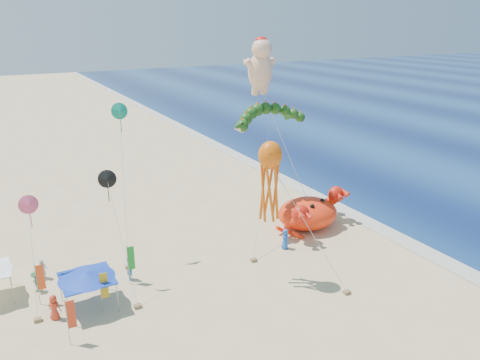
# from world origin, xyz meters

# --- Properties ---
(ground) EXTENTS (320.00, 320.00, 0.00)m
(ground) POSITION_xyz_m (0.00, 0.00, 0.00)
(ground) COLOR #D1B784
(ground) RESTS_ON ground
(foam_strip) EXTENTS (320.00, 320.00, 0.00)m
(foam_strip) POSITION_xyz_m (12.00, 0.00, 0.01)
(foam_strip) COLOR silver
(foam_strip) RESTS_ON ground
(crab_inflatable) EXTENTS (8.12, 6.81, 3.56)m
(crab_inflatable) POSITION_xyz_m (6.06, 3.09, 1.57)
(crab_inflatable) COLOR #FF2F0D
(crab_inflatable) RESTS_ON ground
(dragon_kite) EXTENTS (10.46, 9.42, 11.43)m
(dragon_kite) POSITION_xyz_m (3.38, 6.35, 10.32)
(dragon_kite) COLOR #173F11
(dragon_kite) RESTS_ON ground
(cherub_kite) EXTENTS (5.23, 6.10, 17.61)m
(cherub_kite) POSITION_xyz_m (3.03, 7.26, 15.15)
(cherub_kite) COLOR #FABC99
(cherub_kite) RESTS_ON ground
(octopus_kite) EXTENTS (5.11, 5.59, 10.95)m
(octopus_kite) POSITION_xyz_m (-2.31, -3.08, 8.44)
(octopus_kite) COLOR #E35C0B
(octopus_kite) RESTS_ON ground
(canopy_blue) EXTENTS (3.82, 3.82, 2.71)m
(canopy_blue) POSITION_xyz_m (-15.21, -0.29, 2.44)
(canopy_blue) COLOR gray
(canopy_blue) RESTS_ON ground
(feather_flags) EXTENTS (6.86, 5.54, 3.20)m
(feather_flags) POSITION_xyz_m (-15.26, -0.61, 2.01)
(feather_flags) COLOR gray
(feather_flags) RESTS_ON ground
(beachgoers) EXTENTS (20.60, 6.76, 1.89)m
(beachgoers) POSITION_xyz_m (-12.87, 2.12, 0.86)
(beachgoers) COLOR blue
(beachgoers) RESTS_ON ground
(small_kites) EXTENTS (8.91, 7.40, 13.02)m
(small_kites) POSITION_xyz_m (-13.65, 3.11, 8.34)
(small_kites) COLOR #D8486B
(small_kites) RESTS_ON ground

